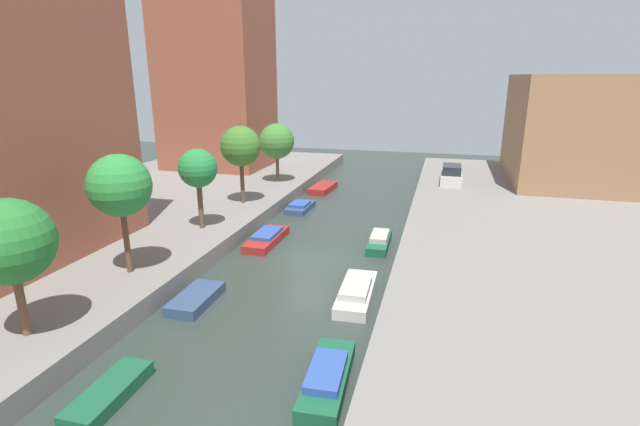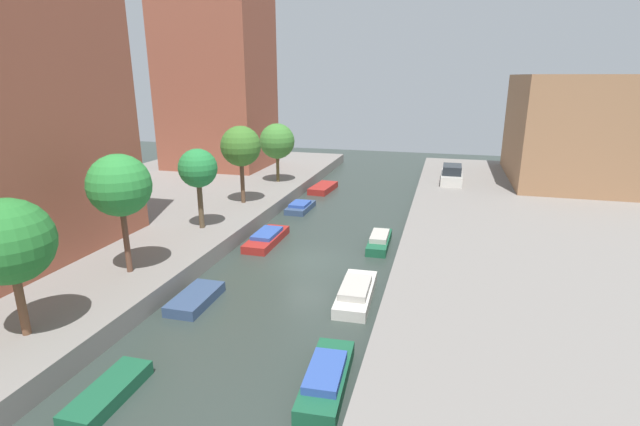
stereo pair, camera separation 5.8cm
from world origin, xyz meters
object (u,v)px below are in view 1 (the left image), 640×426
(low_block_right, at_px, (572,129))
(moored_boat_left_2, at_px, (196,299))
(parked_car, at_px, (451,175))
(street_tree_0, at_px, (9,242))
(moored_boat_left_5, at_px, (323,188))
(street_tree_4, at_px, (277,141))
(moored_boat_right_1, at_px, (327,378))
(street_tree_3, at_px, (241,147))
(moored_boat_left_1, at_px, (109,393))
(moored_boat_left_3, at_px, (267,238))
(moored_boat_left_4, at_px, (300,207))
(moored_boat_right_3, at_px, (379,241))
(street_tree_2, at_px, (198,169))
(moored_boat_right_2, at_px, (356,292))
(street_tree_1, at_px, (120,186))
(apartment_tower_far, at_px, (215,59))

(low_block_right, height_order, moored_boat_left_2, low_block_right)
(low_block_right, bearing_deg, parked_car, -159.93)
(street_tree_0, bearing_deg, moored_boat_left_5, 82.31)
(street_tree_4, distance_m, parked_car, 16.02)
(street_tree_4, relative_size, moored_boat_right_1, 1.22)
(street_tree_0, relative_size, street_tree_3, 0.90)
(parked_car, bearing_deg, moored_boat_left_1, -108.50)
(street_tree_0, relative_size, moored_boat_left_3, 1.14)
(moored_boat_left_1, xyz_separation_m, moored_boat_right_1, (6.77, 2.53, 0.11))
(moored_boat_left_2, bearing_deg, parked_car, 65.70)
(low_block_right, distance_m, moored_boat_left_4, 25.71)
(moored_boat_left_1, bearing_deg, moored_boat_right_1, 20.46)
(moored_boat_left_3, bearing_deg, moored_boat_left_5, 90.42)
(street_tree_3, xyz_separation_m, moored_boat_left_1, (4.49, -20.80, -5.02))
(moored_boat_left_5, xyz_separation_m, moored_boat_right_3, (7.15, -13.16, 0.07))
(street_tree_2, distance_m, moored_boat_right_2, 12.95)
(parked_car, bearing_deg, street_tree_3, -143.19)
(parked_car, xyz_separation_m, moored_boat_right_2, (-4.29, -23.00, -1.31))
(street_tree_1, height_order, moored_boat_left_1, street_tree_1)
(street_tree_0, xyz_separation_m, moored_boat_left_3, (3.97, 14.18, -4.34))
(street_tree_2, bearing_deg, moored_boat_right_3, 11.73)
(street_tree_0, distance_m, moored_boat_right_2, 14.22)
(apartment_tower_far, bearing_deg, street_tree_1, -72.40)
(street_tree_2, bearing_deg, moored_boat_left_1, -72.77)
(street_tree_3, distance_m, moored_boat_left_5, 11.10)
(low_block_right, xyz_separation_m, parked_car, (-10.16, -3.71, -4.03))
(parked_car, relative_size, moored_boat_left_1, 1.43)
(parked_car, distance_m, moored_boat_left_2, 27.91)
(street_tree_0, bearing_deg, moored_boat_left_1, -16.02)
(street_tree_3, distance_m, moored_boat_left_3, 8.29)
(street_tree_4, relative_size, moored_boat_left_2, 1.63)
(street_tree_2, xyz_separation_m, parked_car, (15.27, 17.75, -3.12))
(street_tree_3, bearing_deg, moored_boat_right_2, -46.49)
(street_tree_3, height_order, moored_boat_right_3, street_tree_3)
(street_tree_2, relative_size, moored_boat_right_3, 1.22)
(moored_boat_left_3, height_order, moored_boat_right_3, moored_boat_right_3)
(moored_boat_left_2, distance_m, moored_boat_left_4, 16.35)
(street_tree_4, relative_size, moored_boat_left_3, 1.15)
(moored_boat_left_1, bearing_deg, street_tree_4, 98.98)
(moored_boat_left_2, height_order, moored_boat_left_3, moored_boat_left_3)
(parked_car, height_order, moored_boat_left_1, parked_car)
(street_tree_2, height_order, moored_boat_left_2, street_tree_2)
(street_tree_2, height_order, moored_boat_left_3, street_tree_2)
(moored_boat_left_2, bearing_deg, street_tree_2, 116.45)
(street_tree_2, relative_size, parked_car, 1.06)
(street_tree_4, xyz_separation_m, parked_car, (15.27, 3.80, -2.99))
(street_tree_0, xyz_separation_m, street_tree_1, (0.00, 6.02, 0.68))
(moored_boat_left_1, bearing_deg, street_tree_1, 121.58)
(street_tree_1, distance_m, moored_boat_right_2, 12.21)
(street_tree_1, relative_size, parked_car, 1.23)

